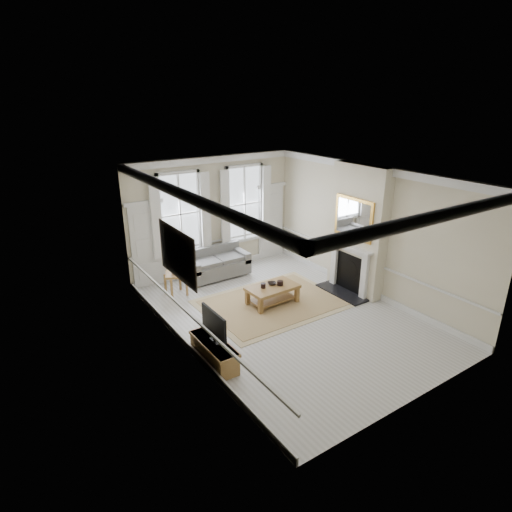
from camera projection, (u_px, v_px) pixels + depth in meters
floor at (287, 317)px, 10.26m from camera, size 7.20×7.20×0.00m
ceiling at (291, 175)px, 9.05m from camera, size 7.20×7.20×0.00m
back_wall at (213, 215)px, 12.45m from camera, size 5.20×0.00×5.20m
left_wall at (183, 276)px, 8.30m from camera, size 0.00×7.20×7.20m
right_wall at (369, 231)px, 11.00m from camera, size 0.00×7.20×7.20m
window_left at (180, 214)px, 11.80m from camera, size 1.26×0.20×2.20m
window_right at (244, 204)px, 12.89m from camera, size 1.26×0.20×2.20m
door_left at (147, 246)px, 11.55m from camera, size 0.90×0.08×2.30m
door_right at (271, 222)px, 13.68m from camera, size 0.90×0.08×2.30m
painting at (177, 254)px, 8.43m from camera, size 0.05×1.66×1.06m
chimney_breast at (358, 230)px, 11.07m from camera, size 0.35×1.70×3.38m
hearth at (342, 293)px, 11.44m from camera, size 0.55×1.50×0.05m
fireplace at (349, 267)px, 11.29m from camera, size 0.21×1.45×1.33m
mirror at (353, 218)px, 10.83m from camera, size 0.06×1.26×1.06m
sofa at (216, 264)px, 12.43m from camera, size 1.82×0.89×0.85m
side_table at (175, 277)px, 11.21m from camera, size 0.66×0.66×0.61m
rug at (272, 303)px, 10.90m from camera, size 3.50×2.60×0.02m
coffee_table at (272, 289)px, 10.76m from camera, size 1.31×0.80×0.48m
ceramic_pot_a at (263, 286)px, 10.62m from camera, size 0.12×0.12×0.12m
ceramic_pot_b at (280, 283)px, 10.78m from camera, size 0.16×0.16×0.11m
bowl at (272, 283)px, 10.83m from camera, size 0.29×0.29×0.05m
tv_stand at (214, 352)px, 8.43m from camera, size 0.41×1.29×0.46m
tv at (214, 324)px, 8.22m from camera, size 0.08×0.90×0.68m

